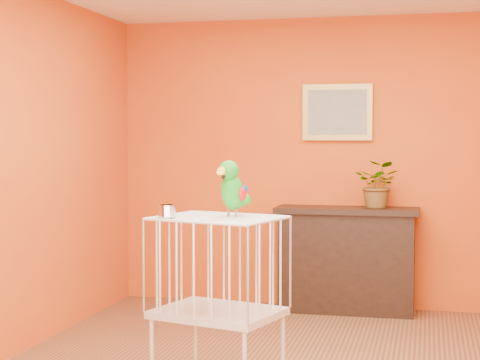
# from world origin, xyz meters

# --- Properties ---
(room_shell) EXTENTS (4.50, 4.50, 4.50)m
(room_shell) POSITION_xyz_m (0.00, 0.00, 1.58)
(room_shell) COLOR #CB5713
(room_shell) RESTS_ON ground
(console_cabinet) EXTENTS (1.23, 0.44, 0.92)m
(console_cabinet) POSITION_xyz_m (0.11, 2.03, 0.46)
(console_cabinet) COLOR black
(console_cabinet) RESTS_ON ground
(potted_plant) EXTENTS (0.46, 0.49, 0.32)m
(potted_plant) POSITION_xyz_m (0.38, 2.00, 1.08)
(potted_plant) COLOR #26722D
(potted_plant) RESTS_ON console_cabinet
(framed_picture) EXTENTS (0.62, 0.04, 0.50)m
(framed_picture) POSITION_xyz_m (0.00, 2.22, 1.75)
(framed_picture) COLOR #AB873D
(framed_picture) RESTS_ON room_shell
(birdcage) EXTENTS (0.80, 0.69, 1.06)m
(birdcage) POSITION_xyz_m (-0.39, -0.45, 0.55)
(birdcage) COLOR silver
(birdcage) RESTS_ON ground
(feed_cup) EXTENTS (0.10, 0.10, 0.07)m
(feed_cup) POSITION_xyz_m (-0.67, -0.55, 1.10)
(feed_cup) COLOR silver
(feed_cup) RESTS_ON birdcage
(parrot) EXTENTS (0.18, 0.30, 0.33)m
(parrot) POSITION_xyz_m (-0.32, -0.39, 1.23)
(parrot) COLOR #59544C
(parrot) RESTS_ON birdcage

